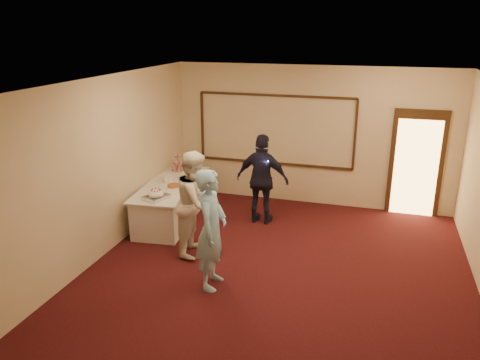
# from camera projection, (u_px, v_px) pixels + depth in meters

# --- Properties ---
(floor) EXTENTS (7.00, 7.00, 0.00)m
(floor) POSITION_uv_depth(u_px,v_px,m) (274.00, 279.00, 7.30)
(floor) COLOR black
(floor) RESTS_ON ground
(room_walls) EXTENTS (6.04, 7.04, 3.02)m
(room_walls) POSITION_uv_depth(u_px,v_px,m) (278.00, 154.00, 6.67)
(room_walls) COLOR beige
(room_walls) RESTS_ON floor
(wall_molding) EXTENTS (3.45, 0.04, 1.55)m
(wall_molding) POSITION_uv_depth(u_px,v_px,m) (275.00, 130.00, 10.17)
(wall_molding) COLOR black
(wall_molding) RESTS_ON room_walls
(doorway) EXTENTS (1.05, 0.07, 2.20)m
(doorway) POSITION_uv_depth(u_px,v_px,m) (416.00, 164.00, 9.52)
(doorway) COLOR black
(doorway) RESTS_ON floor
(buffet_table) EXTENTS (1.21, 2.55, 0.77)m
(buffet_table) POSITION_uv_depth(u_px,v_px,m) (172.00, 201.00, 9.45)
(buffet_table) COLOR silver
(buffet_table) RESTS_ON floor
(pavlova_tray) EXTENTS (0.46, 0.54, 0.18)m
(pavlova_tray) POSITION_uv_depth(u_px,v_px,m) (156.00, 195.00, 8.46)
(pavlova_tray) COLOR silver
(pavlova_tray) RESTS_ON buffet_table
(cupcake_stand) EXTENTS (0.29, 0.29, 0.42)m
(cupcake_stand) POSITION_uv_depth(u_px,v_px,m) (178.00, 163.00, 10.13)
(cupcake_stand) COLOR #C0476A
(cupcake_stand) RESTS_ON buffet_table
(plate_stack_a) EXTENTS (0.18, 0.18, 0.15)m
(plate_stack_a) POSITION_uv_depth(u_px,v_px,m) (168.00, 179.00, 9.33)
(plate_stack_a) COLOR white
(plate_stack_a) RESTS_ON buffet_table
(plate_stack_b) EXTENTS (0.20, 0.20, 0.17)m
(plate_stack_b) POSITION_uv_depth(u_px,v_px,m) (189.00, 174.00, 9.61)
(plate_stack_b) COLOR white
(plate_stack_b) RESTS_ON buffet_table
(tart) EXTENTS (0.28, 0.28, 0.06)m
(tart) POSITION_uv_depth(u_px,v_px,m) (173.00, 186.00, 9.09)
(tart) COLOR white
(tart) RESTS_ON buffet_table
(man) EXTENTS (0.48, 0.70, 1.84)m
(man) POSITION_uv_depth(u_px,v_px,m) (211.00, 229.00, 6.86)
(man) COLOR #90CBEE
(man) RESTS_ON floor
(woman) EXTENTS (0.73, 0.91, 1.81)m
(woman) POSITION_uv_depth(u_px,v_px,m) (196.00, 203.00, 7.93)
(woman) COLOR silver
(woman) RESTS_ON floor
(guest) EXTENTS (1.09, 0.52, 1.80)m
(guest) POSITION_uv_depth(u_px,v_px,m) (262.00, 180.00, 9.14)
(guest) COLOR black
(guest) RESTS_ON floor
(camera_flash) EXTENTS (0.08, 0.06, 0.05)m
(camera_flash) POSITION_uv_depth(u_px,v_px,m) (267.00, 162.00, 8.88)
(camera_flash) COLOR white
(camera_flash) RESTS_ON guest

